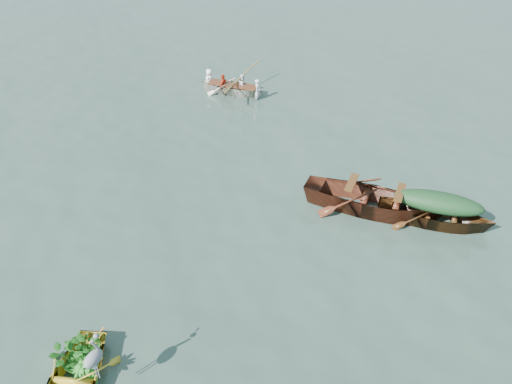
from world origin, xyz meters
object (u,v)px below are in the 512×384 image
at_px(heron, 95,364).
at_px(rowed_boat, 233,94).
at_px(open_wooden_boat, 372,212).
at_px(green_tarp_boat, 433,224).

bearing_deg(heron, rowed_boat, 86.85).
height_order(rowed_boat, heron, heron).
relative_size(open_wooden_boat, rowed_boat, 1.41).
relative_size(green_tarp_boat, rowed_boat, 1.10).
bearing_deg(green_tarp_boat, rowed_boat, 52.07).
bearing_deg(rowed_boat, green_tarp_boat, -125.04).
bearing_deg(open_wooden_boat, green_tarp_boat, -86.85).
height_order(green_tarp_boat, heron, heron).
xyz_separation_m(green_tarp_boat, heron, (-4.14, -7.63, 0.85)).
distance_m(rowed_boat, heron, 13.41).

